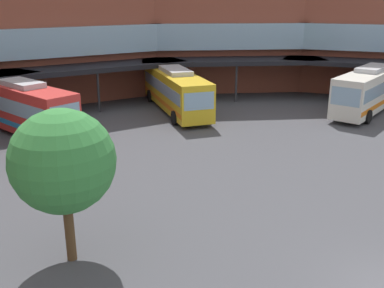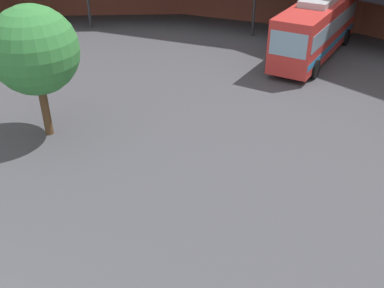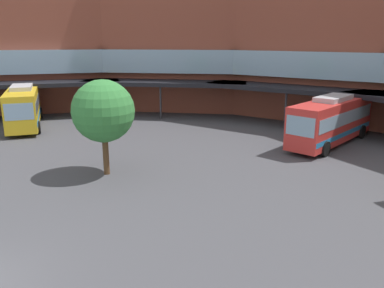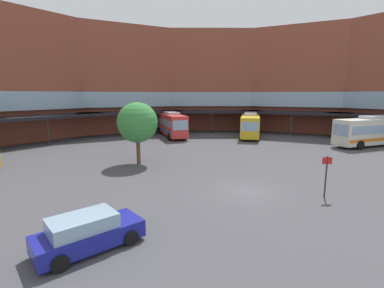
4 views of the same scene
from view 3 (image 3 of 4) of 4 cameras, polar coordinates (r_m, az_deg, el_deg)
station_building at (r=30.50m, az=10.13°, el=15.49°), size 77.72×39.76×17.57m
bus_0 at (r=32.29m, az=19.64°, el=3.32°), size 3.86×10.52×3.80m
bus_1 at (r=39.77m, az=-23.32°, el=5.11°), size 9.76×8.19×3.86m
plaza_tree at (r=23.73m, az=-12.80°, el=4.66°), size 3.72×3.72×5.78m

